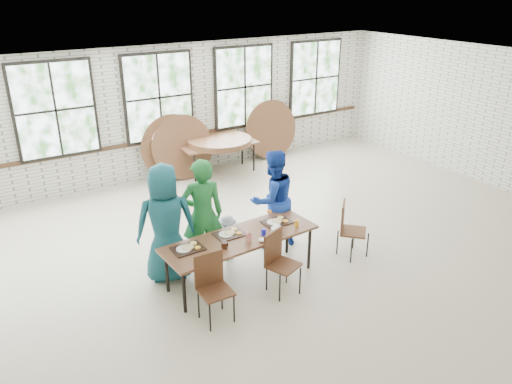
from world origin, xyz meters
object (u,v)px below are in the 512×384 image
at_px(storage_table, 219,146).
at_px(dining_table, 241,240).
at_px(chair_near_left, 212,282).
at_px(chair_near_right, 278,257).

bearing_deg(storage_table, dining_table, -112.01).
xyz_separation_m(dining_table, chair_near_left, (-0.79, -0.59, -0.13)).
bearing_deg(chair_near_right, storage_table, 50.40).
xyz_separation_m(dining_table, chair_near_right, (0.32, -0.54, -0.13)).
height_order(chair_near_right, storage_table, chair_near_right).
bearing_deg(dining_table, storage_table, 62.61).
xyz_separation_m(chair_near_left, storage_table, (2.71, 4.81, 0.13)).
bearing_deg(chair_near_left, chair_near_right, 4.22).
bearing_deg(dining_table, chair_near_right, -62.23).
bearing_deg(chair_near_left, storage_table, 62.14).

